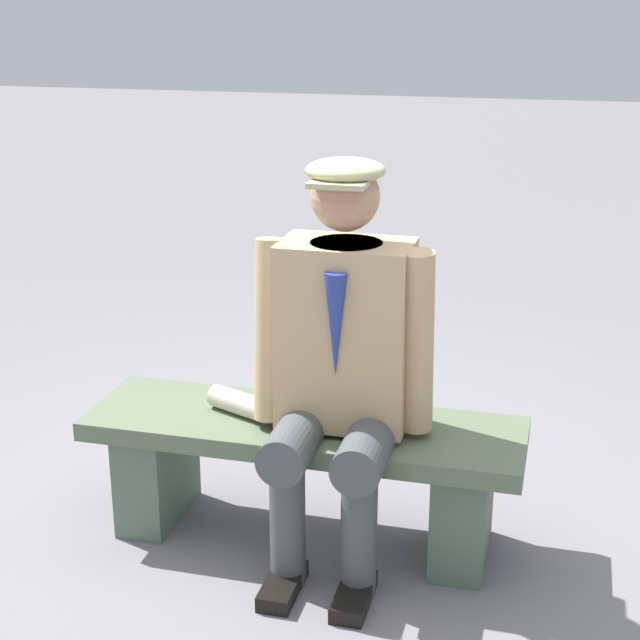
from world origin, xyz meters
TOP-DOWN VIEW (x-y plane):
  - ground_plane at (0.00, 0.00)m, footprint 30.00×30.00m
  - bench at (0.00, 0.00)m, footprint 1.43×0.43m
  - seated_man at (-0.14, 0.06)m, footprint 0.58×0.59m
  - rolled_magazine at (0.21, 0.01)m, footprint 0.26×0.17m

SIDE VIEW (x-z plane):
  - ground_plane at x=0.00m, z-range 0.00..0.00m
  - bench at x=0.00m, z-range 0.07..0.49m
  - rolled_magazine at x=0.21m, z-range 0.43..0.50m
  - seated_man at x=-0.14m, z-range 0.04..1.34m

